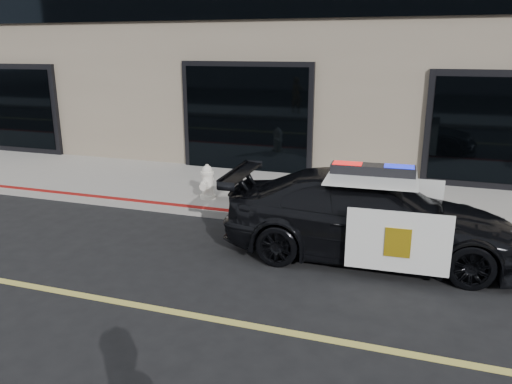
% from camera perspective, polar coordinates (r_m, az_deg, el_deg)
% --- Properties ---
extents(ground, '(120.00, 120.00, 0.00)m').
position_cam_1_polar(ground, '(6.74, -13.19, -12.56)').
color(ground, black).
rests_on(ground, ground).
extents(sidewalk_n, '(60.00, 3.50, 0.15)m').
position_cam_1_polar(sidewalk_n, '(11.17, 0.85, -0.05)').
color(sidewalk_n, gray).
rests_on(sidewalk_n, ground).
extents(police_car, '(2.29, 4.69, 1.49)m').
position_cam_1_polar(police_car, '(8.00, 12.88, -2.66)').
color(police_car, black).
rests_on(police_car, ground).
extents(fire_hydrant, '(0.33, 0.46, 0.73)m').
position_cam_1_polar(fire_hydrant, '(10.44, -5.59, 1.07)').
color(fire_hydrant, white).
rests_on(fire_hydrant, sidewalk_n).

